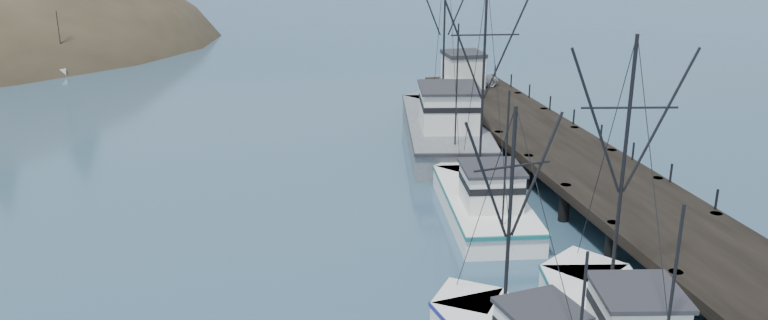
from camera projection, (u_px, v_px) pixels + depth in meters
pier at (570, 158)px, 43.61m from camera, size 6.00×44.00×2.00m
trawler_far at (483, 201)px, 39.47m from camera, size 5.21×12.39×12.45m
work_vessel at (444, 127)px, 51.64m from camera, size 7.82×17.65×14.41m
pier_shed at (463, 69)px, 59.62m from camera, size 3.00×3.20×2.80m
pickup_truck at (470, 79)px, 59.71m from camera, size 5.23×3.60×1.33m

